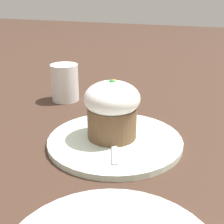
% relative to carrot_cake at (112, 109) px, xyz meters
% --- Properties ---
extents(ground_plane, '(4.00, 4.00, 0.00)m').
position_rel_carrot_cake_xyz_m(ground_plane, '(-0.01, -0.01, -0.07)').
color(ground_plane, '#3D281E').
extents(dessert_plate, '(0.26, 0.26, 0.01)m').
position_rel_carrot_cake_xyz_m(dessert_plate, '(-0.01, -0.01, -0.06)').
color(dessert_plate, silver).
rests_on(dessert_plate, ground_plane).
extents(carrot_cake, '(0.11, 0.11, 0.12)m').
position_rel_carrot_cake_xyz_m(carrot_cake, '(0.00, 0.00, 0.00)').
color(carrot_cake, brown).
rests_on(carrot_cake, dessert_plate).
extents(spoon, '(0.13, 0.07, 0.01)m').
position_rel_carrot_cake_xyz_m(spoon, '(-0.02, -0.01, -0.06)').
color(spoon, silver).
rests_on(spoon, dessert_plate).
extents(coffee_cup, '(0.10, 0.07, 0.10)m').
position_rel_carrot_cake_xyz_m(coffee_cup, '(0.19, 0.20, -0.02)').
color(coffee_cup, white).
rests_on(coffee_cup, ground_plane).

